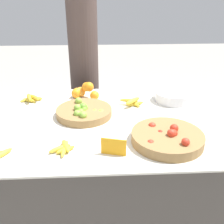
% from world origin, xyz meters
% --- Properties ---
extents(ground_plane, '(12.00, 12.00, 0.00)m').
position_xyz_m(ground_plane, '(0.00, 0.00, 0.00)').
color(ground_plane, '#A39E93').
extents(market_table, '(1.62, 1.17, 0.67)m').
position_xyz_m(market_table, '(0.00, 0.00, 0.34)').
color(market_table, '#4C4742').
rests_on(market_table, ground_plane).
extents(lime_bowl, '(0.38, 0.38, 0.10)m').
position_xyz_m(lime_bowl, '(-0.19, 0.06, 0.70)').
color(lime_bowl, olive).
rests_on(lime_bowl, market_table).
extents(tomato_basket, '(0.41, 0.41, 0.10)m').
position_xyz_m(tomato_basket, '(0.30, -0.32, 0.70)').
color(tomato_basket, olive).
rests_on(tomato_basket, market_table).
extents(orange_pile, '(0.22, 0.15, 0.13)m').
position_xyz_m(orange_pile, '(-0.21, 0.39, 0.73)').
color(orange_pile, orange).
rests_on(orange_pile, market_table).
extents(metal_bowl, '(0.29, 0.29, 0.07)m').
position_xyz_m(metal_bowl, '(0.50, 0.29, 0.71)').
color(metal_bowl, silver).
rests_on(metal_bowl, market_table).
extents(price_sign, '(0.13, 0.04, 0.10)m').
position_xyz_m(price_sign, '(-0.01, -0.42, 0.72)').
color(price_sign, orange).
rests_on(price_sign, market_table).
extents(banana_bunch_front_left, '(0.15, 0.16, 0.04)m').
position_xyz_m(banana_bunch_front_left, '(-0.28, -0.37, 0.69)').
color(banana_bunch_front_left, gold).
rests_on(banana_bunch_front_left, market_table).
extents(banana_bunch_middle_right, '(0.19, 0.15, 0.06)m').
position_xyz_m(banana_bunch_middle_right, '(0.17, 0.21, 0.70)').
color(banana_bunch_middle_right, gold).
rests_on(banana_bunch_middle_right, market_table).
extents(banana_bunch_front_right, '(0.18, 0.15, 0.06)m').
position_xyz_m(banana_bunch_front_right, '(-0.61, 0.33, 0.70)').
color(banana_bunch_front_right, gold).
rests_on(banana_bunch_front_right, market_table).
extents(vendor_person, '(0.28, 0.28, 1.67)m').
position_xyz_m(vendor_person, '(-0.23, 0.95, 0.78)').
color(vendor_person, '#473833').
rests_on(vendor_person, ground_plane).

